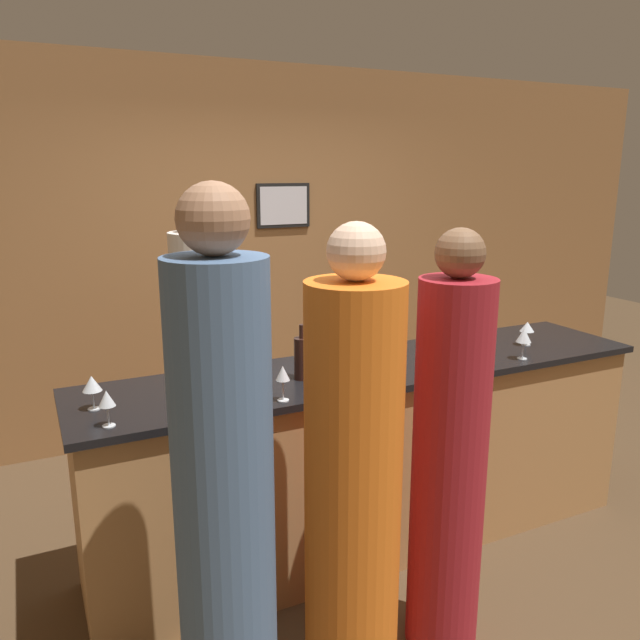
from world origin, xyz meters
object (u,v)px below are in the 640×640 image
object	(u,v)px
bartender	(206,365)
guest_1	(224,499)
guest_2	(449,461)
guest_0	(353,479)
wine_bottle_0	(302,358)

from	to	relation	value
bartender	guest_1	world-z (taller)	guest_1
bartender	guest_2	size ratio (longest dim) A/B	1.05
guest_0	guest_1	bearing A→B (deg)	-172.10
guest_2	bartender	bearing A→B (deg)	109.62
guest_2	wine_bottle_0	bearing A→B (deg)	114.03
bartender	guest_2	world-z (taller)	bartender
guest_0	guest_1	distance (m)	0.55
bartender	guest_1	distance (m)	1.70
wine_bottle_0	guest_1	bearing A→B (deg)	-129.20
bartender	guest_0	size ratio (longest dim) A/B	1.03
guest_0	guest_2	distance (m)	0.43
guest_1	wine_bottle_0	xyz separation A→B (m)	(0.64, 0.78, 0.20)
guest_0	guest_2	world-z (taller)	guest_0
guest_1	guest_2	xyz separation A→B (m)	(0.97, 0.04, -0.09)
bartender	wine_bottle_0	distance (m)	0.94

